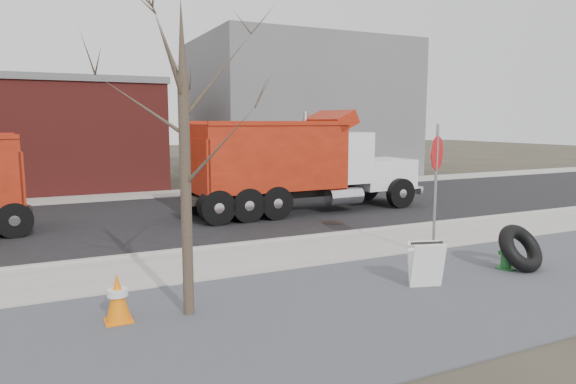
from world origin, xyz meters
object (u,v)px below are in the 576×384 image
truck_tire (520,248)px  stop_sign (436,168)px  sandwich_board (426,264)px  dump_truck_red_a (297,161)px  fire_hydrant (507,253)px

truck_tire → stop_sign: 2.56m
truck_tire → sandwich_board: 2.68m
sandwich_board → dump_truck_red_a: size_ratio=0.10×
fire_hydrant → truck_tire: truck_tire is taller
dump_truck_red_a → truck_tire: bearing=-84.0°
stop_sign → sandwich_board: size_ratio=3.54×
dump_truck_red_a → fire_hydrant: bearing=-85.4°
truck_tire → sandwich_board: (-2.68, -0.07, -0.02)m
fire_hydrant → dump_truck_red_a: 8.71m
truck_tire → stop_sign: bearing=118.2°
sandwich_board → stop_sign: bearing=62.4°
stop_sign → sandwich_board: stop_sign is taller
truck_tire → sandwich_board: truck_tire is taller
sandwich_board → dump_truck_red_a: bearing=96.8°
truck_tire → dump_truck_red_a: (-1.15, 8.69, 1.33)m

